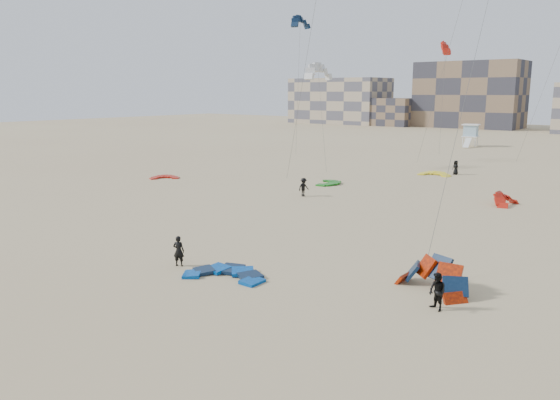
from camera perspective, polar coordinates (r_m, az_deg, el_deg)
The scene contains 18 objects.
ground at distance 33.19m, azimuth -12.20°, elevation -6.24°, with size 320.00×320.00×0.00m, color tan.
kite_ground_blue at distance 29.93m, azimuth -5.76°, elevation -7.98°, with size 4.07×4.25×0.57m, color #0354B9, non-canonical shape.
kite_ground_orange at distance 28.80m, azimuth 15.48°, elevation -9.14°, with size 4.10×2.95×2.79m, color red, non-canonical shape.
kite_ground_red at distance 64.45m, azimuth -11.97°, elevation 2.22°, with size 2.93×3.10×0.52m, color red, non-canonical shape.
kite_ground_green at distance 59.61m, azimuth 5.05°, elevation 1.70°, with size 3.55×3.77×0.44m, color #147817, non-canonical shape.
kite_ground_red_far at distance 52.04m, azimuth 22.49°, elevation -0.51°, with size 3.01×2.56×1.84m, color red, non-canonical shape.
kite_ground_yellow at distance 68.06m, azimuth 15.81°, elevation 2.51°, with size 3.51×3.67×0.66m, color yellow, non-canonical shape.
kitesurfer_main at distance 31.83m, azimuth -10.55°, elevation -5.26°, with size 0.65×0.43×1.78m, color black.
kitesurfer_b at distance 26.16m, azimuth 16.11°, elevation -9.20°, with size 0.86×0.67×1.77m, color black.
kitesurfer_c at distance 52.12m, azimuth 2.48°, elevation 1.35°, with size 1.15×0.66×1.77m, color black.
kitesurfer_e at distance 69.21m, azimuth 17.89°, elevation 3.25°, with size 0.85×0.55×1.73m, color black.
kite_fly_grey at distance 71.28m, azimuth 4.04°, elevation 13.07°, with size 8.94×10.07×12.63m.
kite_fly_navy at distance 79.08m, azimuth 2.13°, elevation 17.98°, with size 3.49×3.34×19.52m.
kite_fly_red at distance 83.36m, azimuth 16.93°, elevation 14.84°, with size 4.57×4.46×16.24m.
lifeguard_tower_far at distance 106.14m, azimuth 19.27°, elevation 6.39°, with size 3.26×5.75×4.04m.
condo_west_a at distance 177.32m, azimuth 6.24°, elevation 10.26°, with size 30.00×15.00×14.00m, color tan.
condo_west_b at distance 163.32m, azimuth 19.18°, elevation 10.34°, with size 28.00×14.00×18.00m, color brown.
condo_fill_left at distance 165.78m, azimuth 11.77°, elevation 8.99°, with size 12.00×10.00×8.00m, color brown.
Camera 1 is at (24.68, -19.90, 9.82)m, focal length 35.00 mm.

